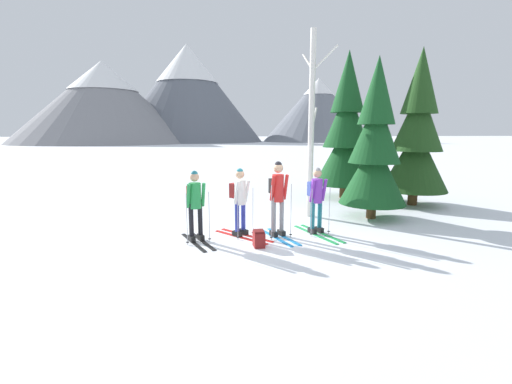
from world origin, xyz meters
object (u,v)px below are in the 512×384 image
skier_in_red (278,194)px  backpack_on_snow_front (259,239)px  skier_in_purple (316,197)px  pine_tree_far (417,135)px  skier_in_white (240,198)px  pine_tree_near (375,146)px  skier_in_green (195,202)px  pine_tree_mid (346,132)px  birch_tree_tall (311,124)px

skier_in_red → backpack_on_snow_front: size_ratio=4.90×
skier_in_purple → pine_tree_far: bearing=32.5°
skier_in_red → pine_tree_far: 6.48m
skier_in_white → backpack_on_snow_front: (0.33, -0.91, -0.76)m
pine_tree_near → skier_in_green: bearing=-164.3°
pine_tree_near → pine_tree_far: bearing=34.2°
skier_in_green → skier_in_white: skier_in_white is taller
pine_tree_mid → pine_tree_near: bearing=-99.1°
birch_tree_tall → backpack_on_snow_front: 4.23m
pine_tree_mid → birch_tree_tall: size_ratio=1.02×
skier_in_white → pine_tree_mid: pine_tree_mid is taller
skier_in_white → skier_in_purple: size_ratio=0.94×
skier_in_green → pine_tree_near: pine_tree_near is taller
pine_tree_mid → backpack_on_snow_front: 7.33m
skier_in_red → backpack_on_snow_front: 1.28m
skier_in_green → pine_tree_mid: pine_tree_mid is taller
backpack_on_snow_front → birch_tree_tall: bearing=52.8°
pine_tree_far → birch_tree_tall: 4.29m
pine_tree_near → backpack_on_snow_front: bearing=-150.7°
pine_tree_near → birch_tree_tall: birch_tree_tall is taller
birch_tree_tall → backpack_on_snow_front: bearing=-127.2°
skier_in_green → skier_in_white: (1.08, 0.25, 0.00)m
birch_tree_tall → skier_in_white: bearing=-143.3°
skier_in_green → birch_tree_tall: 4.36m
birch_tree_tall → skier_in_green: bearing=-149.7°
skier_in_purple → birch_tree_tall: (0.40, 1.81, 1.85)m
skier_in_red → skier_in_purple: 1.04m
skier_in_red → pine_tree_far: (5.57, 3.01, 1.38)m
skier_in_red → pine_tree_near: 3.63m
skier_in_white → skier_in_purple: skier_in_white is taller
backpack_on_snow_front → pine_tree_mid: bearing=51.7°
skier_in_green → pine_tree_far: bearing=22.2°
pine_tree_mid → skier_in_green: bearing=-140.0°
skier_in_green → pine_tree_mid: 7.62m
pine_tree_near → pine_tree_mid: size_ratio=0.84×
skier_in_red → pine_tree_mid: pine_tree_mid is taller
skier_in_red → birch_tree_tall: (1.43, 1.93, 1.72)m
pine_tree_near → pine_tree_far: size_ratio=0.87×
skier_in_red → backpack_on_snow_front: (-0.58, -0.72, -0.88)m
skier_in_white → skier_in_red: 0.94m
pine_tree_far → pine_tree_mid: bearing=137.2°
birch_tree_tall → pine_tree_far: bearing=14.7°
skier_in_purple → backpack_on_snow_front: (-1.61, -0.84, -0.75)m
skier_in_green → skier_in_white: 1.11m
skier_in_purple → pine_tree_near: size_ratio=0.39×
pine_tree_mid → pine_tree_far: 2.52m
skier_in_green → skier_in_red: 1.99m
skier_in_green → skier_in_red: bearing=1.8°
skier_in_white → pine_tree_far: 7.22m
skier_in_green → skier_in_white: bearing=13.2°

